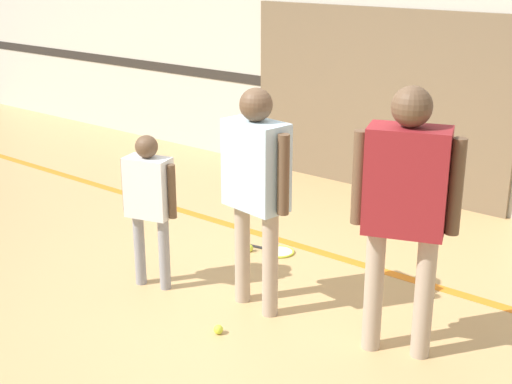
% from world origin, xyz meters
% --- Properties ---
extents(ground_plane, '(16.00, 16.00, 0.00)m').
position_xyz_m(ground_plane, '(0.00, 0.00, 0.00)').
color(ground_plane, tan).
extents(wall_back, '(16.00, 0.07, 3.20)m').
position_xyz_m(wall_back, '(0.00, 3.08, 1.60)').
color(wall_back, beige).
rests_on(wall_back, ground_plane).
extents(wall_panel, '(3.09, 0.05, 1.96)m').
position_xyz_m(wall_panel, '(-0.66, 3.02, 0.98)').
color(wall_panel, '#756047').
rests_on(wall_panel, ground_plane).
extents(floor_stripe, '(14.40, 0.10, 0.01)m').
position_xyz_m(floor_stripe, '(0.00, 1.17, 0.00)').
color(floor_stripe, orange).
rests_on(floor_stripe, ground_plane).
extents(person_instructor, '(0.62, 0.32, 1.64)m').
position_xyz_m(person_instructor, '(0.10, 0.03, 1.02)').
color(person_instructor, tan).
rests_on(person_instructor, ground_plane).
extents(person_student_left, '(0.45, 0.27, 1.23)m').
position_xyz_m(person_student_left, '(-0.76, -0.20, 0.76)').
color(person_student_left, gray).
rests_on(person_student_left, ground_plane).
extents(person_student_right, '(0.64, 0.43, 1.77)m').
position_xyz_m(person_student_right, '(1.20, 0.12, 1.09)').
color(person_student_right, tan).
rests_on(person_student_right, ground_plane).
extents(racket_spare_on_floor, '(0.48, 0.30, 0.03)m').
position_xyz_m(racket_spare_on_floor, '(-0.39, 0.94, 0.01)').
color(racket_spare_on_floor, '#C6D838').
rests_on(racket_spare_on_floor, ground_plane).
extents(tennis_ball_near_instructor, '(0.07, 0.07, 0.07)m').
position_xyz_m(tennis_ball_near_instructor, '(0.14, -0.44, 0.03)').
color(tennis_ball_near_instructor, '#CCE038').
rests_on(tennis_ball_near_instructor, ground_plane).
extents(tennis_ball_by_spare_racket, '(0.07, 0.07, 0.07)m').
position_xyz_m(tennis_ball_by_spare_racket, '(-0.59, 0.80, 0.03)').
color(tennis_ball_by_spare_racket, '#CCE038').
rests_on(tennis_ball_by_spare_racket, ground_plane).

